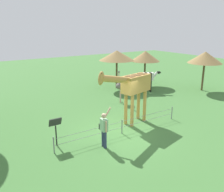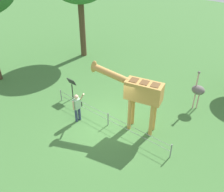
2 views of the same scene
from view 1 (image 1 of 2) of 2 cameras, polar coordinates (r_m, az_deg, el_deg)
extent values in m
plane|color=#427538|center=(12.15, 2.11, -8.74)|extent=(60.00, 60.00, 0.00)
cylinder|color=#C69347|center=(12.62, 4.82, -3.47)|extent=(0.18, 0.18, 1.76)
cylinder|color=#C69347|center=(12.88, 3.30, -3.01)|extent=(0.18, 0.18, 1.76)
cylinder|color=#C69347|center=(13.44, 7.79, -2.30)|extent=(0.18, 0.18, 1.76)
cylinder|color=#C69347|center=(13.69, 6.31, -1.89)|extent=(0.18, 0.18, 1.76)
cube|color=#C69347|center=(12.78, 5.76, 2.99)|extent=(1.81, 1.06, 0.90)
cube|color=brown|center=(12.30, 4.37, 4.69)|extent=(0.45, 0.51, 0.02)
cube|color=brown|center=(12.68, 5.82, 5.02)|extent=(0.45, 0.51, 0.02)
cube|color=brown|center=(13.07, 7.18, 5.32)|extent=(0.45, 0.51, 0.02)
cylinder|color=#C69347|center=(11.50, 0.94, 4.00)|extent=(2.05, 0.76, 0.73)
ellipsoid|color=#C69347|center=(10.78, -2.62, 4.25)|extent=(0.45, 0.34, 0.68)
cylinder|color=brown|center=(10.69, -2.47, 5.14)|extent=(0.05, 0.05, 0.14)
cylinder|color=brown|center=(10.79, -2.80, 5.24)|extent=(0.05, 0.05, 0.14)
cylinder|color=navy|center=(10.76, -2.12, -9.94)|extent=(0.14, 0.14, 0.78)
cylinder|color=navy|center=(10.60, -1.66, -10.37)|extent=(0.14, 0.14, 0.78)
cube|color=#93C699|center=(10.39, -1.93, -6.88)|extent=(0.28, 0.38, 0.55)
sphere|color=#D8AD8C|center=(10.24, -1.95, -4.74)|extent=(0.22, 0.22, 0.22)
cylinder|color=#D8AD8C|center=(10.46, -1.08, -4.03)|extent=(0.37, 0.12, 0.51)
cylinder|color=#D8AD8C|center=(10.21, -1.40, -7.34)|extent=(0.08, 0.08, 0.50)
cube|color=black|center=(10.63, -2.67, -7.37)|extent=(0.14, 0.21, 0.24)
cylinder|color=black|center=(19.78, 9.05, 2.54)|extent=(0.12, 0.12, 0.95)
cylinder|color=black|center=(19.49, 9.24, 2.33)|extent=(0.12, 0.12, 0.95)
cylinder|color=black|center=(19.62, 6.77, 2.52)|extent=(0.12, 0.12, 0.95)
cylinder|color=black|center=(19.33, 6.92, 2.31)|extent=(0.12, 0.12, 0.95)
cube|color=silver|center=(19.28, 6.59, 4.64)|extent=(0.37, 0.47, 0.60)
cube|color=black|center=(19.31, 7.09, 4.65)|extent=(0.37, 0.47, 0.60)
cube|color=silver|center=(19.35, 7.59, 4.65)|extent=(0.37, 0.47, 0.60)
cube|color=black|center=(19.38, 8.09, 4.65)|extent=(0.37, 0.47, 0.60)
cube|color=silver|center=(19.42, 8.59, 4.65)|extent=(0.37, 0.47, 0.60)
cube|color=black|center=(19.45, 9.08, 4.65)|extent=(0.37, 0.47, 0.60)
cube|color=silver|center=(19.49, 9.57, 4.65)|extent=(0.37, 0.47, 0.60)
cylinder|color=silver|center=(19.52, 10.27, 5.08)|extent=(0.48, 0.39, 0.47)
ellipsoid|color=black|center=(19.55, 11.01, 5.51)|extent=(0.44, 0.35, 0.22)
cylinder|color=#CC9E93|center=(16.51, 1.95, -0.15)|extent=(0.07, 0.07, 0.90)
cylinder|color=#CC9E93|center=(16.72, 2.09, 0.07)|extent=(0.07, 0.07, 0.90)
ellipsoid|color=#66605B|center=(16.42, 2.05, 2.41)|extent=(0.70, 0.56, 0.49)
cylinder|color=#CC9E93|center=(16.21, 1.63, 4.22)|extent=(0.08, 0.08, 0.80)
sphere|color=#66605B|center=(16.12, 1.64, 5.78)|extent=(0.14, 0.14, 0.14)
cylinder|color=brown|center=(20.97, 20.87, 4.29)|extent=(0.16, 0.16, 2.26)
cone|color=olive|center=(20.72, 21.32, 8.59)|extent=(2.71, 2.71, 0.92)
cylinder|color=brown|center=(20.37, 1.11, 5.20)|extent=(0.16, 0.16, 2.37)
cone|color=olive|center=(20.11, 1.14, 9.67)|extent=(2.92, 2.92, 0.82)
cylinder|color=brown|center=(21.59, 7.80, 5.40)|extent=(0.16, 0.16, 2.15)
cone|color=olive|center=(21.36, 7.96, 9.40)|extent=(2.53, 2.53, 0.89)
cylinder|color=black|center=(11.03, -13.16, -9.20)|extent=(0.06, 0.06, 0.95)
cube|color=#2D2D2D|center=(10.77, -13.38, -6.06)|extent=(0.56, 0.21, 0.38)
cylinder|color=slate|center=(14.11, 14.08, -3.92)|extent=(0.05, 0.05, 0.75)
cylinder|color=slate|center=(11.92, 2.40, -7.27)|extent=(0.05, 0.05, 0.75)
cylinder|color=slate|center=(10.47, -13.71, -11.30)|extent=(0.05, 0.05, 0.75)
cube|color=slate|center=(11.82, 2.41, -6.11)|extent=(7.00, 0.01, 0.01)
cube|color=slate|center=(11.94, 2.40, -7.44)|extent=(7.00, 0.01, 0.01)
camera|label=2|loc=(13.21, 56.08, 23.49)|focal=40.66mm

